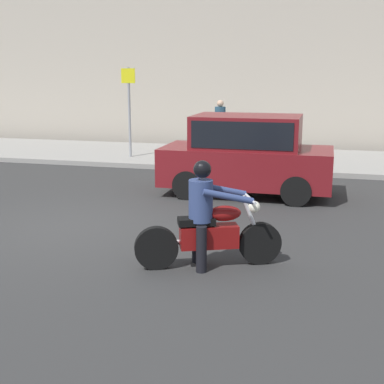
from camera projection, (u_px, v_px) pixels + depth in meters
The scene contains 6 objects.
ground_plane at pixel (75, 227), 9.44m from camera, with size 80.00×80.00×0.00m, color #2D2D2D.
sidewalk_slab at pixel (188, 156), 16.97m from camera, with size 40.00×4.40×0.14m, color gray.
motorcycle_with_rider_denim_blue at pixel (208, 224), 7.38m from camera, with size 2.01×1.01×1.55m.
parked_hatchback_maroon at pixel (246, 154), 11.72m from camera, with size 3.78×1.76×1.80m.
street_sign_post at pixel (129, 104), 16.04m from camera, with size 0.44×0.08×2.74m.
pedestrian_bystander at pixel (220, 123), 16.47m from camera, with size 0.34×0.34×1.74m.
Camera 1 is at (4.34, -8.24, 2.72)m, focal length 48.84 mm.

